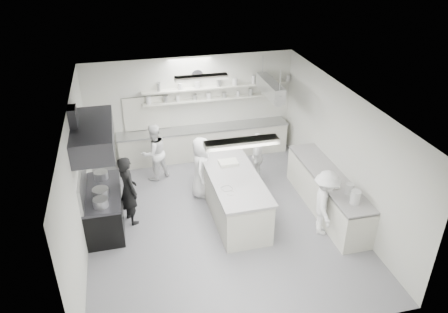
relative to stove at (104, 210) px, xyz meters
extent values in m
cube|color=gray|center=(2.60, -0.40, -0.46)|extent=(6.00, 7.00, 0.02)
cube|color=white|center=(2.60, -0.40, 2.56)|extent=(6.00, 7.00, 0.02)
cube|color=beige|center=(2.60, 3.10, 1.05)|extent=(6.00, 0.04, 3.00)
cube|color=beige|center=(2.60, -3.90, 1.05)|extent=(6.00, 0.04, 3.00)
cube|color=beige|center=(-0.40, -0.40, 1.05)|extent=(0.04, 7.00, 3.00)
cube|color=beige|center=(5.60, -0.40, 1.05)|extent=(0.04, 7.00, 3.00)
cube|color=black|center=(0.00, 0.00, 0.00)|extent=(0.80, 1.80, 0.90)
cube|color=#38373D|center=(0.00, 0.00, 1.90)|extent=(0.85, 2.00, 0.50)
cube|color=beige|center=(2.90, 2.80, 0.01)|extent=(5.00, 0.60, 0.92)
cube|color=beige|center=(3.30, 2.97, 1.30)|extent=(4.20, 0.26, 0.04)
cube|color=beige|center=(3.30, 2.97, 1.65)|extent=(4.20, 0.26, 0.04)
cube|color=black|center=(1.30, 3.08, 1.00)|extent=(1.30, 0.04, 1.00)
cylinder|color=silver|center=(2.80, 3.06, 2.00)|extent=(0.32, 0.05, 0.32)
cube|color=beige|center=(5.25, -0.60, 0.02)|extent=(0.74, 3.30, 0.94)
cube|color=#AAABAD|center=(4.60, 2.00, 1.85)|extent=(0.30, 1.60, 0.40)
cube|color=beige|center=(2.60, -2.20, 2.49)|extent=(1.30, 0.25, 0.10)
cube|color=beige|center=(2.60, 1.40, 2.49)|extent=(1.30, 0.25, 0.10)
cube|color=beige|center=(3.00, -0.21, 0.07)|extent=(1.09, 2.83, 1.04)
cylinder|color=#AAABAD|center=(0.00, -0.25, 0.59)|extent=(0.35, 0.35, 0.26)
imported|color=black|center=(0.58, 0.06, 0.41)|extent=(0.62, 0.73, 1.71)
imported|color=white|center=(1.35, 1.88, 0.35)|extent=(0.96, 0.89, 1.59)
imported|color=white|center=(2.43, 0.77, 0.36)|extent=(0.76, 0.92, 1.62)
imported|color=white|center=(4.01, 1.12, 0.26)|extent=(0.69, 0.90, 1.43)
imported|color=white|center=(4.79, -1.39, 0.34)|extent=(0.88, 1.15, 1.57)
imported|color=#AAABAD|center=(2.70, -0.76, 0.62)|extent=(0.31, 0.31, 0.06)
imported|color=beige|center=(2.73, -0.96, 0.62)|extent=(0.20, 0.20, 0.06)
imported|color=beige|center=(5.14, -1.11, 0.52)|extent=(0.28, 0.28, 0.06)
camera|label=1|loc=(0.74, -8.54, 5.81)|focal=34.68mm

